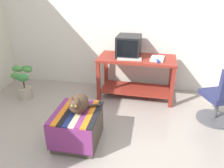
{
  "coord_description": "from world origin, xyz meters",
  "views": [
    {
      "loc": [
        0.45,
        -1.99,
        1.86
      ],
      "look_at": [
        -0.05,
        0.85,
        0.55
      ],
      "focal_mm": 34.91,
      "sensor_mm": 36.0,
      "label": 1
    }
  ],
  "objects": [
    {
      "name": "tv_monitor",
      "position": [
        0.09,
        1.69,
        0.91
      ],
      "size": [
        0.41,
        0.49,
        0.35
      ],
      "rotation": [
        0.0,
        0.0,
        -0.04
      ],
      "color": "black",
      "rests_on": "desk"
    },
    {
      "name": "stapler",
      "position": [
        0.59,
        1.41,
        0.76
      ],
      "size": [
        0.07,
        0.12,
        0.04
      ],
      "primitive_type": "cube",
      "rotation": [
        0.0,
        0.0,
        0.3
      ],
      "color": "#2342B7",
      "rests_on": "desk"
    },
    {
      "name": "keyboard",
      "position": [
        0.13,
        1.46,
        0.75
      ],
      "size": [
        0.41,
        0.17,
        0.02
      ],
      "primitive_type": "cube",
      "rotation": [
        0.0,
        0.0,
        0.05
      ],
      "color": "beige",
      "rests_on": "desk"
    },
    {
      "name": "desk",
      "position": [
        0.25,
        1.6,
        0.5
      ],
      "size": [
        1.33,
        0.68,
        0.74
      ],
      "rotation": [
        0.0,
        0.0,
        -0.04
      ],
      "color": "maroon",
      "rests_on": "ground_plane"
    },
    {
      "name": "ground_plane",
      "position": [
        0.0,
        0.0,
        0.0
      ],
      "size": [
        14.0,
        14.0,
        0.0
      ],
      "primitive_type": "plane",
      "color": "#9E9389"
    },
    {
      "name": "book",
      "position": [
        0.59,
        1.54,
        0.75
      ],
      "size": [
        0.25,
        0.32,
        0.03
      ],
      "primitive_type": "cube",
      "rotation": [
        0.0,
        0.0,
        -0.13
      ],
      "color": "white",
      "rests_on": "desk"
    },
    {
      "name": "back_wall",
      "position": [
        0.0,
        2.05,
        1.3
      ],
      "size": [
        8.0,
        0.1,
        2.6
      ],
      "primitive_type": "cube",
      "color": "silver",
      "rests_on": "ground_plane"
    },
    {
      "name": "cat",
      "position": [
        -0.35,
        0.22,
        0.55
      ],
      "size": [
        0.35,
        0.37,
        0.27
      ],
      "rotation": [
        0.0,
        0.0,
        0.02
      ],
      "color": "#473323",
      "rests_on": "ottoman_with_blanket"
    },
    {
      "name": "potted_plant",
      "position": [
        -1.7,
        1.19,
        0.32
      ],
      "size": [
        0.39,
        0.36,
        0.58
      ],
      "color": "#B7A893",
      "rests_on": "ground_plane"
    },
    {
      "name": "ottoman_with_blanket",
      "position": [
        -0.38,
        0.19,
        0.22
      ],
      "size": [
        0.56,
        0.66,
        0.44
      ],
      "color": "#4C4238",
      "rests_on": "ground_plane"
    },
    {
      "name": "office_chair",
      "position": [
        1.51,
        0.97,
        0.39
      ],
      "size": [
        0.55,
        0.55,
        0.89
      ],
      "rotation": [
        0.0,
        0.0,
        3.53
      ],
      "color": "#4C4C51",
      "rests_on": "ground_plane"
    }
  ]
}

